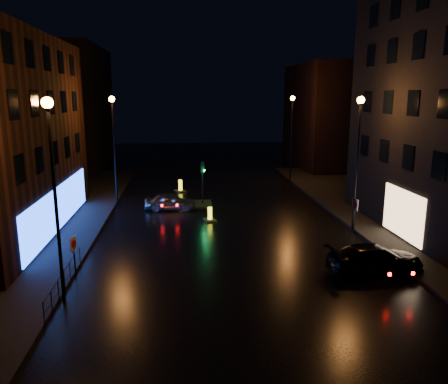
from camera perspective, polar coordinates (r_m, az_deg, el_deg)
The scene contains 17 objects.
ground at distance 21.28m, azimuth 2.47°, elevation -10.82°, with size 120.00×120.00×0.00m, color black.
pavement_left at distance 30.69m, azimuth -26.86°, elevation -4.66°, with size 12.00×44.00×0.15m, color black.
pavement_right at distance 33.16m, azimuth 25.10°, elevation -3.28°, with size 12.00×44.00×0.15m, color black.
building_far_left at distance 55.93m, azimuth -19.62°, elevation 10.35°, with size 8.00×16.00×14.00m, color black.
building_far_right at distance 54.39m, azimuth 13.67°, elevation 9.62°, with size 8.00×14.00×12.00m, color black.
street_lamp_lnear at distance 18.26m, azimuth -21.43°, elevation 2.63°, with size 0.44×0.44×8.37m.
street_lamp_lfar at distance 33.82m, azimuth -14.22°, elevation 7.28°, with size 0.44×0.44×8.37m.
street_lamp_rnear at distance 27.62m, azimuth 17.09°, elevation 6.02°, with size 0.44×0.44×8.37m.
street_lamp_rfar at distance 42.77m, azimuth 8.83°, elevation 8.53°, with size 0.44×0.44×8.37m.
traffic_signal at distance 34.30m, azimuth -2.80°, elevation -0.85°, with size 1.40×2.40×3.45m.
guard_railing at distance 20.54m, azimuth -20.15°, elevation -10.26°, with size 0.05×6.04×1.00m.
silver_hatchback at distance 32.98m, azimuth -7.04°, elevation -1.23°, with size 1.50×3.74×1.27m, color #96999C.
dark_sedan at distance 22.59m, azimuth 19.15°, elevation -8.23°, with size 1.92×4.73×1.37m, color black.
bollard_near at distance 30.01m, azimuth -1.85°, elevation -3.38°, with size 0.94×1.22×0.95m.
bollard_far at distance 39.24m, azimuth -5.71°, elevation 0.40°, with size 1.18×1.42×1.06m.
road_sign_left at distance 21.62m, azimuth -19.06°, elevation -6.86°, with size 0.18×0.48×2.01m.
road_sign_right at distance 28.34m, azimuth 16.75°, elevation -1.96°, with size 0.17×0.51×2.13m.
Camera 1 is at (-2.82, -19.33, 8.42)m, focal length 35.00 mm.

